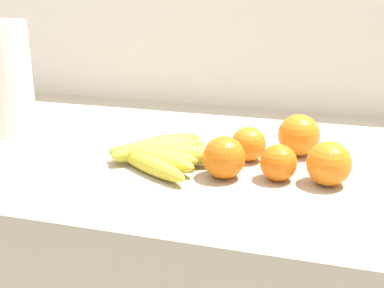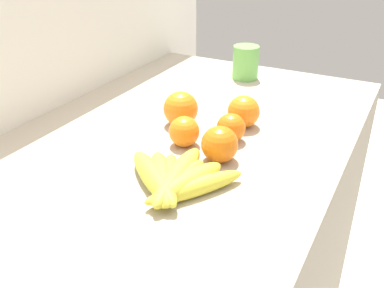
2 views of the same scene
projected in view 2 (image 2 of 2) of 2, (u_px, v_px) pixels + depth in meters
The scene contains 8 objects.
wall_back at pixel (24, 201), 1.16m from camera, with size 1.85×0.06×1.30m, color silver.
banana_bunch at pixel (174, 180), 0.80m from camera, with size 0.22×0.24×0.04m.
orange_right at pixel (184, 131), 0.95m from camera, with size 0.07×0.07×0.07m, color orange.
orange_back_left at pixel (181, 109), 1.04m from camera, with size 0.08×0.08×0.08m, color orange.
orange_far_right at pixel (244, 112), 1.03m from camera, with size 0.08×0.08×0.08m, color orange.
orange_front at pixel (220, 144), 0.89m from camera, with size 0.08×0.08×0.08m, color orange.
orange_center at pixel (231, 128), 0.97m from camera, with size 0.06×0.06×0.06m, color orange.
mug at pixel (246, 62), 1.33m from camera, with size 0.08×0.08×0.10m, color #6DBF56.
Camera 2 is at (-0.64, -0.45, 1.31)m, focal length 41.46 mm.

